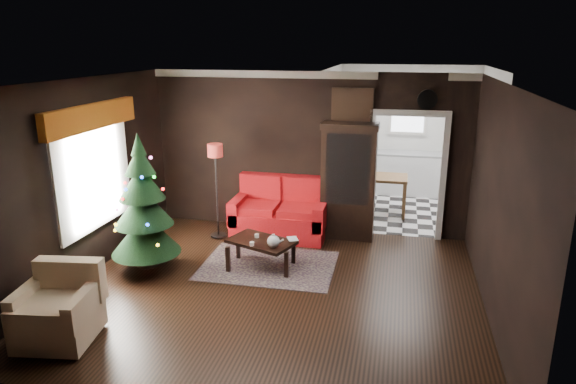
% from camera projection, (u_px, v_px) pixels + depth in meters
% --- Properties ---
extents(floor, '(5.50, 5.50, 0.00)m').
position_uv_depth(floor, '(274.00, 291.00, 6.97)').
color(floor, black).
rests_on(floor, ground).
extents(ceiling, '(5.50, 5.50, 0.00)m').
position_uv_depth(ceiling, '(272.00, 82.00, 6.18)').
color(ceiling, white).
rests_on(ceiling, ground).
extents(wall_back, '(5.50, 0.00, 5.50)m').
position_uv_depth(wall_back, '(308.00, 153.00, 8.92)').
color(wall_back, black).
rests_on(wall_back, ground).
extents(wall_front, '(5.50, 0.00, 5.50)m').
position_uv_depth(wall_front, '(199.00, 276.00, 4.23)').
color(wall_front, black).
rests_on(wall_front, ground).
extents(wall_left, '(0.00, 5.50, 5.50)m').
position_uv_depth(wall_left, '(83.00, 181.00, 7.15)').
color(wall_left, black).
rests_on(wall_left, ground).
extents(wall_right, '(0.00, 5.50, 5.50)m').
position_uv_depth(wall_right, '(499.00, 207.00, 6.00)').
color(wall_right, black).
rests_on(wall_right, ground).
extents(doorway, '(1.10, 0.10, 2.10)m').
position_uv_depth(doorway, '(406.00, 178.00, 8.66)').
color(doorway, silver).
rests_on(doorway, ground).
extents(left_window, '(0.05, 1.60, 1.40)m').
position_uv_depth(left_window, '(93.00, 174.00, 7.31)').
color(left_window, white).
rests_on(left_window, wall_left).
extents(valance, '(0.12, 2.10, 0.35)m').
position_uv_depth(valance, '(92.00, 117.00, 7.06)').
color(valance, '#914510').
rests_on(valance, wall_left).
extents(kitchen_floor, '(3.00, 3.00, 0.00)m').
position_uv_depth(kitchen_floor, '(403.00, 209.00, 10.36)').
color(kitchen_floor, white).
rests_on(kitchen_floor, ground).
extents(kitchen_window, '(0.70, 0.06, 0.70)m').
position_uv_depth(kitchen_window, '(408.00, 116.00, 11.24)').
color(kitchen_window, white).
rests_on(kitchen_window, ground).
extents(rug, '(2.00, 1.47, 0.01)m').
position_uv_depth(rug, '(269.00, 265.00, 7.75)').
color(rug, '#372832').
rests_on(rug, ground).
extents(loveseat, '(1.70, 0.90, 1.00)m').
position_uv_depth(loveseat, '(280.00, 208.00, 8.83)').
color(loveseat, '#9F040E').
rests_on(loveseat, ground).
extents(curio_cabinet, '(0.90, 0.45, 1.90)m').
position_uv_depth(curio_cabinet, '(348.00, 184.00, 8.67)').
color(curio_cabinet, black).
rests_on(curio_cabinet, ground).
extents(floor_lamp, '(0.32, 0.32, 1.63)m').
position_uv_depth(floor_lamp, '(217.00, 191.00, 8.67)').
color(floor_lamp, black).
rests_on(floor_lamp, ground).
extents(christmas_tree, '(1.01, 1.01, 1.91)m').
position_uv_depth(christmas_tree, '(143.00, 203.00, 7.28)').
color(christmas_tree, black).
rests_on(christmas_tree, ground).
extents(armchair, '(0.94, 0.94, 0.84)m').
position_uv_depth(armchair, '(56.00, 305.00, 5.67)').
color(armchair, '#9C8B62').
rests_on(armchair, ground).
extents(coffee_table, '(1.10, 0.88, 0.43)m').
position_uv_depth(coffee_table, '(261.00, 254.00, 7.63)').
color(coffee_table, black).
rests_on(coffee_table, rug).
extents(teapot, '(0.26, 0.26, 0.20)m').
position_uv_depth(teapot, '(273.00, 241.00, 7.27)').
color(teapot, silver).
rests_on(teapot, coffee_table).
extents(cup_a, '(0.07, 0.07, 0.06)m').
position_uv_depth(cup_a, '(257.00, 236.00, 7.66)').
color(cup_a, white).
rests_on(cup_a, coffee_table).
extents(cup_b, '(0.07, 0.07, 0.06)m').
position_uv_depth(cup_b, '(252.00, 244.00, 7.36)').
color(cup_b, white).
rests_on(cup_b, coffee_table).
extents(book, '(0.14, 0.07, 0.20)m').
position_uv_depth(book, '(288.00, 234.00, 7.55)').
color(book, '#836D54').
rests_on(book, coffee_table).
extents(wall_clock, '(0.32, 0.32, 0.06)m').
position_uv_depth(wall_clock, '(427.00, 99.00, 8.19)').
color(wall_clock, white).
rests_on(wall_clock, wall_back).
extents(painting, '(0.62, 0.05, 0.52)m').
position_uv_depth(painting, '(352.00, 106.00, 8.48)').
color(painting, '#BB7A4E').
rests_on(painting, wall_back).
extents(kitchen_counter, '(1.80, 0.60, 0.90)m').
position_uv_depth(kitchen_counter, '(404.00, 174.00, 11.36)').
color(kitchen_counter, white).
rests_on(kitchen_counter, ground).
extents(kitchen_table, '(0.70, 0.70, 0.75)m').
position_uv_depth(kitchen_table, '(388.00, 195.00, 10.04)').
color(kitchen_table, brown).
rests_on(kitchen_table, ground).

